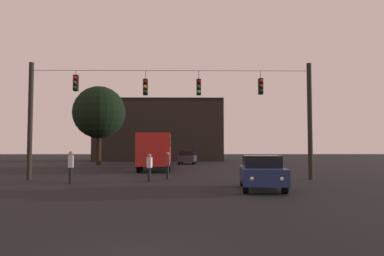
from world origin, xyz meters
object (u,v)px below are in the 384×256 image
pedestrian_crossing_left (71,165)px  pedestrian_crossing_right (149,166)px  city_bus (156,148)px  car_near_right (262,172)px  pedestrian_crossing_center (168,164)px  tree_left_silhouette (99,112)px  car_far_left (187,157)px

pedestrian_crossing_left → pedestrian_crossing_right: bearing=19.3°
pedestrian_crossing_left → pedestrian_crossing_right: size_ratio=1.10×
pedestrian_crossing_left → pedestrian_crossing_right: pedestrian_crossing_left is taller
city_bus → car_near_right: 16.94m
pedestrian_crossing_center → tree_left_silhouette: tree_left_silhouette is taller
city_bus → pedestrian_crossing_right: 11.74m
city_bus → car_near_right: (6.07, -15.78, -1.07)m
car_near_right → pedestrian_crossing_center: 7.11m
pedestrian_crossing_left → tree_left_silhouette: size_ratio=0.19×
pedestrian_crossing_center → tree_left_silhouette: size_ratio=0.19×
pedestrian_crossing_right → pedestrian_crossing_left: bearing=-160.7°
car_near_right → car_far_left: (-3.32, 26.34, 0.00)m
pedestrian_crossing_right → tree_left_silhouette: 22.13m
pedestrian_crossing_right → city_bus: bearing=93.1°
tree_left_silhouette → pedestrian_crossing_center: bearing=-65.3°
pedestrian_crossing_right → car_far_left: bearing=84.5°
car_far_left → pedestrian_crossing_left: (-6.07, -23.62, 0.17)m
pedestrian_crossing_left → pedestrian_crossing_center: bearing=29.6°
pedestrian_crossing_center → car_far_left: bearing=86.7°
pedestrian_crossing_left → tree_left_silhouette: 22.39m
city_bus → pedestrian_crossing_left: city_bus is taller
pedestrian_crossing_center → pedestrian_crossing_right: 1.68m
pedestrian_crossing_center → car_near_right: bearing=-50.6°
city_bus → tree_left_silhouette: 11.71m
car_near_right → city_bus: bearing=111.1°
car_far_left → pedestrian_crossing_center: bearing=-93.3°
city_bus → car_far_left: (2.75, 10.57, -1.07)m
pedestrian_crossing_left → car_near_right: bearing=-16.1°
city_bus → car_far_left: bearing=75.4°
city_bus → pedestrian_crossing_center: bearing=-81.4°
city_bus → pedestrian_crossing_left: (-3.32, -13.06, -0.90)m
pedestrian_crossing_left → pedestrian_crossing_center: pedestrian_crossing_left is taller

